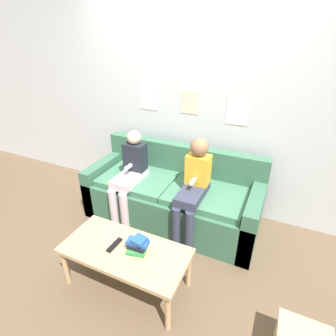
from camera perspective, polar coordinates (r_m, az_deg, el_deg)
The scene contains 8 objects.
ground_plane at distance 2.93m, azimuth -3.25°, elevation -16.28°, with size 10.00×10.00×0.00m, color brown.
wall_back at distance 3.12m, azimuth 5.02°, elevation 14.01°, with size 8.00×0.07×2.60m.
couch at distance 3.10m, azimuth 1.05°, elevation -6.33°, with size 1.98×0.80×0.85m.
coffee_table at distance 2.34m, azimuth -9.29°, elevation -17.83°, with size 1.07×0.51×0.41m.
person_left at distance 2.97m, azimuth -8.36°, elevation -1.32°, with size 0.24×0.55×1.07m.
person_right at distance 2.67m, azimuth 5.55°, elevation -3.86°, with size 0.24×0.55×1.11m.
tv_remote at distance 2.35m, azimuth -11.57°, elevation -16.08°, with size 0.05×0.17×0.02m.
book_stack at distance 2.26m, azimuth -6.59°, elevation -16.29°, with size 0.19×0.18×0.12m.
Camera 1 is at (1.03, -1.84, 2.03)m, focal length 28.00 mm.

